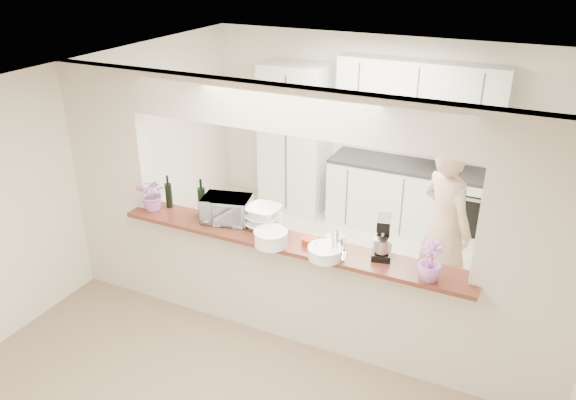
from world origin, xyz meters
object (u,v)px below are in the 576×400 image
Objects in this scene: stand_mixer at (383,238)px; person at (445,227)px; refrigerator at (543,194)px; toaster_oven at (227,209)px.

person is at bearing 73.29° from stand_mixer.
refrigerator is at bearing -82.06° from person.
toaster_oven is at bearing -136.61° from refrigerator.
stand_mixer is (-1.20, -2.59, 0.41)m from refrigerator.
person is (-0.86, -1.45, 0.06)m from refrigerator.
toaster_oven is 2.23m from person.
stand_mixer reaches higher than toaster_oven.
refrigerator reaches higher than stand_mixer.
toaster_oven is (-2.75, -2.60, 0.37)m from refrigerator.
refrigerator is 3.80m from toaster_oven.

